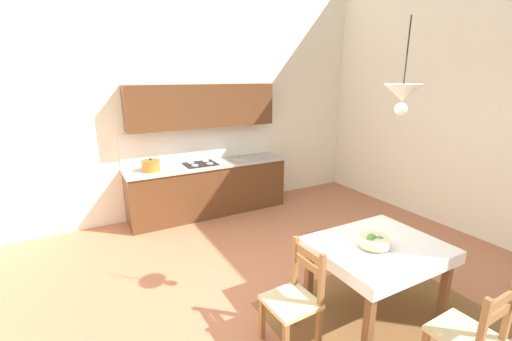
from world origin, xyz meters
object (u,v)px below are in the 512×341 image
Objects in this scene: fruit_bowl at (374,241)px; pendant_lamp at (403,94)px; dining_table at (378,256)px; dining_chair_tv_side at (295,299)px; kitchen_cabinetry at (207,165)px; dining_chair_camera_side at (470,337)px.

fruit_bowl is 0.37× the size of pendant_lamp.
dining_chair_tv_side is (-0.96, 0.04, -0.18)m from dining_table.
dining_table is (0.52, -3.28, -0.23)m from kitchen_cabinetry.
dining_chair_camera_side is at bearing -87.98° from fruit_bowl.
dining_table is 1.57m from pendant_lamp.
dining_chair_camera_side is (0.46, -4.24, -0.41)m from kitchen_cabinetry.
dining_table is 4.07× the size of fruit_bowl.
dining_table is at bearing 9.35° from fruit_bowl.
kitchen_cabinetry is 3.62m from pendant_lamp.
dining_chair_camera_side reaches higher than fruit_bowl.
kitchen_cabinetry is 3.33m from dining_table.
dining_chair_camera_side is 1.02m from fruit_bowl.
dining_chair_camera_side reaches higher than dining_table.
dining_table is at bearing -2.66° from dining_chair_tv_side.
fruit_bowl is (-0.03, 0.95, 0.37)m from dining_chair_camera_side.
dining_table is at bearing 127.32° from pendant_lamp.
pendant_lamp is at bearing 83.94° from dining_chair_camera_side.
dining_chair_camera_side is 1.97m from pendant_lamp.
dining_chair_tv_side is 1.16× the size of pendant_lamp.
pendant_lamp is (0.04, -0.05, 1.57)m from dining_table.
dining_table is 1.31× the size of dining_chair_camera_side.
fruit_bowl is at bearing -82.66° from kitchen_cabinetry.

